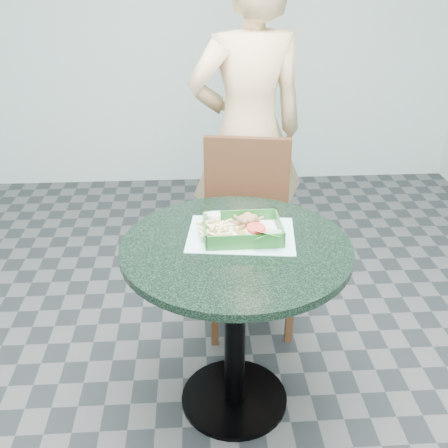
{
  "coord_description": "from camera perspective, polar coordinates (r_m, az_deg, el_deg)",
  "views": [
    {
      "loc": [
        -0.15,
        -1.65,
        1.71
      ],
      "look_at": [
        -0.04,
        0.1,
        0.8
      ],
      "focal_mm": 42.0,
      "sensor_mm": 36.0,
      "label": 1
    }
  ],
  "objects": [
    {
      "name": "diner_person",
      "position": [
        2.73,
        2.7,
        12.46
      ],
      "size": [
        0.83,
        0.65,
        2.02
      ],
      "primitive_type": "imported",
      "rotation": [
        0.0,
        0.0,
        3.38
      ],
      "color": "tan",
      "rests_on": "floor"
    },
    {
      "name": "floor",
      "position": [
        2.38,
        1.12,
        -18.52
      ],
      "size": [
        4.0,
        5.0,
        0.02
      ],
      "primitive_type": "cube",
      "color": "#303335",
      "rests_on": "ground"
    },
    {
      "name": "placemat",
      "position": [
        1.98,
        1.86,
        -1.67
      ],
      "size": [
        0.43,
        0.34,
        0.0
      ],
      "primitive_type": "cube",
      "rotation": [
        0.0,
        0.0,
        -0.12
      ],
      "color": "#9FD8D3",
      "rests_on": "cafe_table"
    },
    {
      "name": "fries_pile",
      "position": [
        1.96,
        -1.15,
        -0.75
      ],
      "size": [
        0.14,
        0.15,
        0.04
      ],
      "primitive_type": null,
      "rotation": [
        0.0,
        0.0,
        -0.24
      ],
      "color": "#DAC67D",
      "rests_on": "food_basket"
    },
    {
      "name": "cafe_table",
      "position": [
        2.01,
        1.26,
        -6.9
      ],
      "size": [
        0.85,
        0.85,
        0.75
      ],
      "color": "black",
      "rests_on": "floor"
    },
    {
      "name": "sauce_ramekin",
      "position": [
        2.0,
        -1.08,
        0.26
      ],
      "size": [
        0.05,
        0.05,
        0.03
      ],
      "rotation": [
        0.0,
        0.0,
        0.43
      ],
      "color": "silver",
      "rests_on": "food_basket"
    },
    {
      "name": "food_basket",
      "position": [
        1.96,
        1.99,
        -1.42
      ],
      "size": [
        0.29,
        0.21,
        0.06
      ],
      "rotation": [
        0.0,
        0.0,
        0.02
      ],
      "color": "#1E5B22",
      "rests_on": "placemat"
    },
    {
      "name": "dining_chair",
      "position": [
        2.59,
        2.65,
        0.29
      ],
      "size": [
        0.42,
        0.42,
        0.93
      ],
      "rotation": [
        0.0,
        0.0,
        -0.17
      ],
      "color": "#472C13",
      "rests_on": "floor"
    },
    {
      "name": "garnish_cup",
      "position": [
        1.9,
        3.79,
        -1.57
      ],
      "size": [
        0.12,
        0.11,
        0.05
      ],
      "rotation": [
        0.0,
        0.0,
        0.43
      ],
      "color": "white",
      "rests_on": "food_basket"
    },
    {
      "name": "wall_back",
      "position": [
        4.17,
        -1.67,
        23.04
      ],
      "size": [
        4.0,
        0.04,
        2.8
      ],
      "primitive_type": "cube",
      "color": "silver",
      "rests_on": "ground"
    },
    {
      "name": "crab_sandwich",
      "position": [
        1.97,
        2.62,
        -0.23
      ],
      "size": [
        0.11,
        0.11,
        0.07
      ],
      "rotation": [
        0.0,
        0.0,
        0.35
      ],
      "color": "tan",
      "rests_on": "food_basket"
    }
  ]
}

